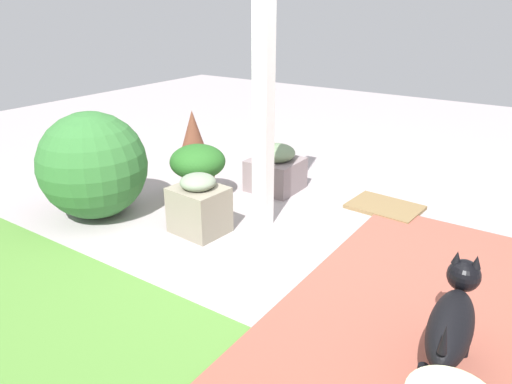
{
  "coord_description": "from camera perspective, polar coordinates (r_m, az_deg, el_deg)",
  "views": [
    {
      "loc": [
        -1.46,
        2.68,
        1.6
      ],
      "look_at": [
        0.34,
        0.04,
        0.31
      ],
      "focal_mm": 33.38,
      "sensor_mm": 36.0,
      "label": 1
    }
  ],
  "objects": [
    {
      "name": "terracotta_pot_spiky",
      "position": [
        4.89,
        -7.54,
        6.1
      ],
      "size": [
        0.27,
        0.27,
        0.59
      ],
      "color": "#B86941",
      "rests_on": "ground"
    },
    {
      "name": "brick_path",
      "position": [
        2.86,
        23.57,
        -14.0
      ],
      "size": [
        1.8,
        2.4,
        0.02
      ],
      "primitive_type": "cube",
      "color": "#954D3E",
      "rests_on": "ground"
    },
    {
      "name": "terracotta_pot_broad",
      "position": [
        4.06,
        -6.97,
        2.98
      ],
      "size": [
        0.47,
        0.47,
        0.48
      ],
      "color": "#C27046",
      "rests_on": "ground"
    },
    {
      "name": "stone_planter_mid",
      "position": [
        3.5,
        -6.84,
        -1.62
      ],
      "size": [
        0.4,
        0.36,
        0.45
      ],
      "color": "gray",
      "rests_on": "ground"
    },
    {
      "name": "round_shrub",
      "position": [
        3.9,
        -18.95,
        3.04
      ],
      "size": [
        0.83,
        0.83,
        0.83
      ],
      "primitive_type": "sphere",
      "color": "#306A2F",
      "rests_on": "ground"
    },
    {
      "name": "stone_planter_nearest",
      "position": [
        4.29,
        2.35,
        2.82
      ],
      "size": [
        0.43,
        0.43,
        0.42
      ],
      "color": "gray",
      "rests_on": "ground"
    },
    {
      "name": "dog",
      "position": [
        2.36,
        22.47,
        -14.0
      ],
      "size": [
        0.24,
        0.7,
        0.48
      ],
      "color": "black",
      "rests_on": "ground"
    },
    {
      "name": "porch_pillar",
      "position": [
        3.35,
        0.92,
        13.01
      ],
      "size": [
        0.12,
        0.12,
        2.16
      ],
      "primitive_type": "cube",
      "color": "white",
      "rests_on": "ground"
    },
    {
      "name": "ground_plane",
      "position": [
        3.45,
        5.06,
        -5.8
      ],
      "size": [
        12.0,
        12.0,
        0.0
      ],
      "primitive_type": "plane",
      "color": "#A29799"
    },
    {
      "name": "doormat",
      "position": [
        4.08,
        15.19,
        -1.74
      ],
      "size": [
        0.59,
        0.45,
        0.03
      ],
      "primitive_type": "cube",
      "rotation": [
        0.0,
        0.0,
        -0.07
      ],
      "color": "olive",
      "rests_on": "ground"
    }
  ]
}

